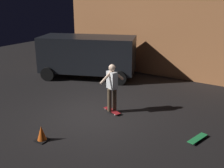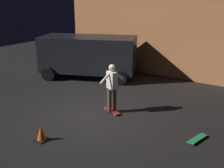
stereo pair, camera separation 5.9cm
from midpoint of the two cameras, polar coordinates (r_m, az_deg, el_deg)
name	(u,v)px [view 2 (the right image)]	position (r m, az deg, el deg)	size (l,w,h in m)	color
ground_plane	(95,115)	(9.36, -3.49, -6.59)	(28.00, 28.00, 0.00)	black
low_building	(184,35)	(15.47, 15.21, 10.00)	(11.85, 4.37, 3.72)	#C67A47
parked_van	(88,54)	(13.41, -4.93, 6.32)	(4.98, 3.61, 2.03)	black
skateboard_ridden	(112,111)	(9.54, 0.18, -5.68)	(0.80, 0.48, 0.07)	#AD1E23
skateboard_spare	(197,139)	(8.18, 17.85, -11.00)	(0.39, 0.81, 0.07)	green
skater	(112,84)	(9.19, 0.19, -0.08)	(0.45, 0.94, 1.67)	brown
traffic_cone	(41,134)	(7.98, -14.57, -10.17)	(0.34, 0.34, 0.46)	black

